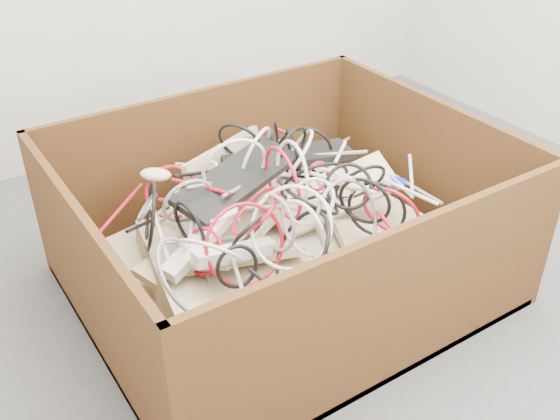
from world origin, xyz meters
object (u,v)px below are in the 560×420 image
power_strip_right (235,253)px  vga_plug (398,182)px  power_strip_left (201,241)px  cardboard_box (278,255)px

power_strip_right → vga_plug: bearing=6.1°
vga_plug → power_strip_left: bearing=-133.0°
vga_plug → power_strip_right: bearing=-124.2°
cardboard_box → vga_plug: 0.48m
power_strip_right → vga_plug: (0.68, 0.06, -0.01)m
cardboard_box → power_strip_right: 0.38m
power_strip_left → vga_plug: power_strip_left is taller
cardboard_box → vga_plug: cardboard_box is taller
cardboard_box → power_strip_left: bearing=-169.1°
cardboard_box → power_strip_left: (-0.31, -0.06, 0.22)m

